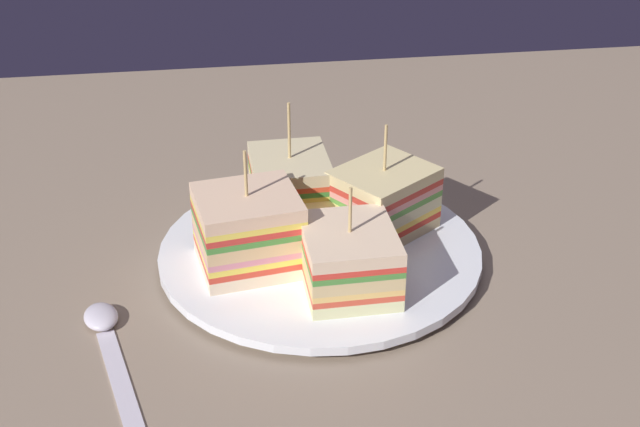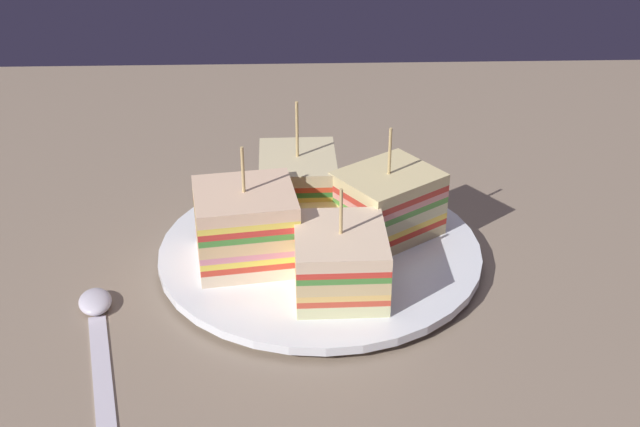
{
  "view_description": "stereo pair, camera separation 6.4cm",
  "coord_description": "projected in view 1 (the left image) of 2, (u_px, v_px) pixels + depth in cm",
  "views": [
    {
      "loc": [
        8.19,
        55.31,
        35.94
      ],
      "look_at": [
        0.0,
        0.0,
        4.21
      ],
      "focal_mm": 47.88,
      "sensor_mm": 36.0,
      "label": 1
    },
    {
      "loc": [
        1.79,
        55.89,
        35.94
      ],
      "look_at": [
        0.0,
        0.0,
        4.21
      ],
      "focal_mm": 47.88,
      "sensor_mm": 36.0,
      "label": 2
    }
  ],
  "objects": [
    {
      "name": "chip_pile",
      "position": [
        312.0,
        223.0,
        0.66
      ],
      "size": [
        5.59,
        6.89,
        2.98
      ],
      "color": "#DBC562",
      "rests_on": "plate"
    },
    {
      "name": "ground_plane",
      "position": [
        320.0,
        270.0,
        0.67
      ],
      "size": [
        119.97,
        90.39,
        1.8
      ],
      "primitive_type": "cube",
      "color": "gray"
    },
    {
      "name": "sandwich_wedge_0",
      "position": [
        290.0,
        187.0,
        0.69
      ],
      "size": [
        6.25,
        7.42,
        9.82
      ],
      "rotation": [
        0.0,
        0.0,
        7.87
      ],
      "color": "beige",
      "rests_on": "plate"
    },
    {
      "name": "sandwich_wedge_1",
      "position": [
        249.0,
        231.0,
        0.62
      ],
      "size": [
        8.19,
        7.57,
        9.35
      ],
      "rotation": [
        0.0,
        0.0,
        9.57
      ],
      "color": "beige",
      "rests_on": "plate"
    },
    {
      "name": "sandwich_wedge_2",
      "position": [
        349.0,
        259.0,
        0.6
      ],
      "size": [
        6.47,
        7.4,
        8.04
      ],
      "rotation": [
        0.0,
        0.0,
        11.01
      ],
      "color": "beige",
      "rests_on": "plate"
    },
    {
      "name": "spoon",
      "position": [
        107.0,
        338.0,
        0.57
      ],
      "size": [
        5.34,
        15.1,
        1.0
      ],
      "rotation": [
        0.0,
        0.0,
        4.95
      ],
      "color": "silver",
      "rests_on": "ground_plane"
    },
    {
      "name": "sandwich_wedge_3",
      "position": [
        383.0,
        200.0,
        0.67
      ],
      "size": [
        9.38,
        9.06,
        9.0
      ],
      "rotation": [
        0.0,
        0.0,
        13.18
      ],
      "color": "#D9BD80",
      "rests_on": "plate"
    },
    {
      "name": "plate",
      "position": [
        320.0,
        253.0,
        0.66
      ],
      "size": [
        24.8,
        24.8,
        1.21
      ],
      "color": "white",
      "rests_on": "ground_plane"
    }
  ]
}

